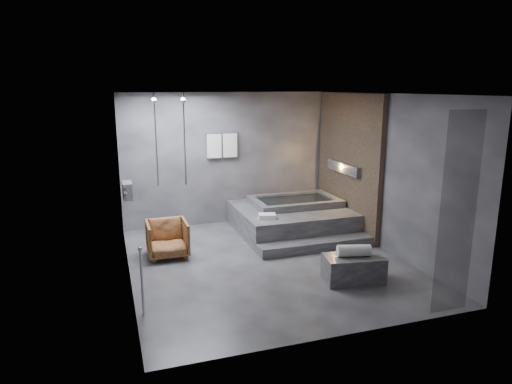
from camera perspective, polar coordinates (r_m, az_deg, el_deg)
name	(u,v)px	position (r m, az deg, el deg)	size (l,w,h in m)	color
room	(285,158)	(7.75, 3.61, 4.26)	(5.00, 5.04, 2.82)	#2E2E31
tub_deck	(291,219)	(9.41, 4.46, -3.41)	(2.20, 2.00, 0.50)	#333336
tub_step	(316,245)	(8.44, 7.54, -6.60)	(2.20, 0.36, 0.18)	#333336
concrete_bench	(353,269)	(7.22, 12.08, -9.34)	(0.89, 0.49, 0.40)	#303033
driftwood_chair	(167,239)	(8.14, -11.01, -5.77)	(0.69, 0.71, 0.64)	#4C2813
rolled_towel	(354,251)	(7.12, 12.14, -7.17)	(0.18, 0.18, 0.50)	white
deck_towel	(267,216)	(8.56, 1.41, -3.04)	(0.31, 0.23, 0.08)	silver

